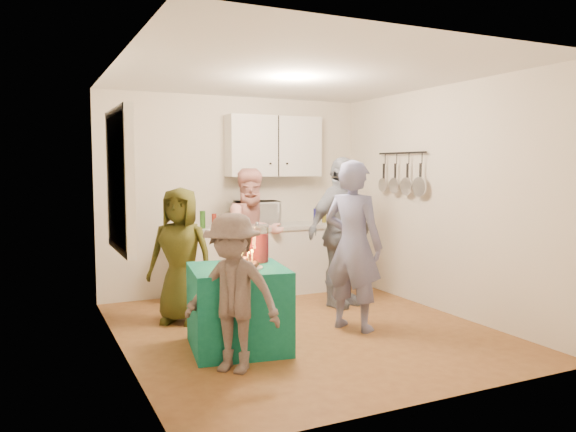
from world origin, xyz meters
name	(u,v)px	position (x,y,z in m)	size (l,w,h in m)	color
floor	(302,329)	(0.00, 0.00, 0.00)	(4.00, 4.00, 0.00)	brown
ceiling	(303,74)	(0.00, 0.00, 2.60)	(4.00, 4.00, 0.00)	white
back_wall	(235,195)	(0.00, 2.00, 1.30)	(3.60, 3.60, 0.00)	silver
left_wall	(120,210)	(-1.80, 0.00, 1.30)	(4.00, 4.00, 0.00)	silver
right_wall	(442,200)	(1.80, 0.00, 1.30)	(4.00, 4.00, 0.00)	silver
window_night	(117,181)	(-1.77, 0.30, 1.55)	(0.04, 1.00, 1.20)	black
counter	(258,262)	(0.20, 1.70, 0.43)	(2.20, 0.58, 0.86)	white
countertop	(258,227)	(0.20, 1.70, 0.89)	(2.24, 0.62, 0.05)	beige
upper_cabinet	(274,146)	(0.50, 1.85, 1.95)	(1.30, 0.30, 0.80)	white
pot_rack	(400,173)	(1.72, 0.70, 1.60)	(0.12, 1.00, 0.60)	black
microwave	(256,213)	(0.18, 1.70, 1.07)	(0.58, 0.39, 0.32)	white
party_table	(238,308)	(-0.81, -0.29, 0.38)	(0.85, 0.85, 0.76)	#0F6751
donut_cake	(242,259)	(-0.80, -0.37, 0.85)	(0.38, 0.38, 0.18)	#381C0C
punch_jar	(257,244)	(-0.54, -0.10, 0.93)	(0.22, 0.22, 0.34)	red
man_birthday	(353,245)	(0.48, -0.20, 0.87)	(0.64, 0.42, 1.75)	#777CAE
woman_back_left	(181,255)	(-1.06, 0.81, 0.73)	(0.71, 0.46, 1.46)	#64661D
woman_back_center	(253,236)	(-0.01, 1.32, 0.83)	(0.81, 0.63, 1.66)	#DA7272
woman_back_right	(340,232)	(0.87, 0.71, 0.90)	(1.05, 0.44, 1.80)	#0F1B33
child_near_left	(233,293)	(-1.05, -0.82, 0.65)	(0.84, 0.49, 1.30)	#564845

